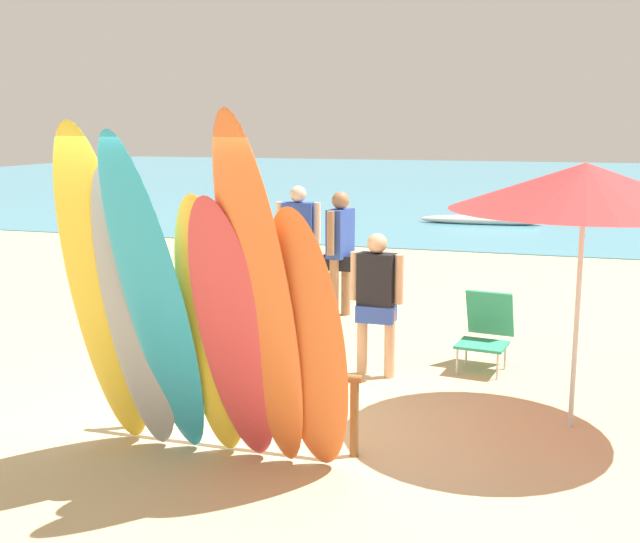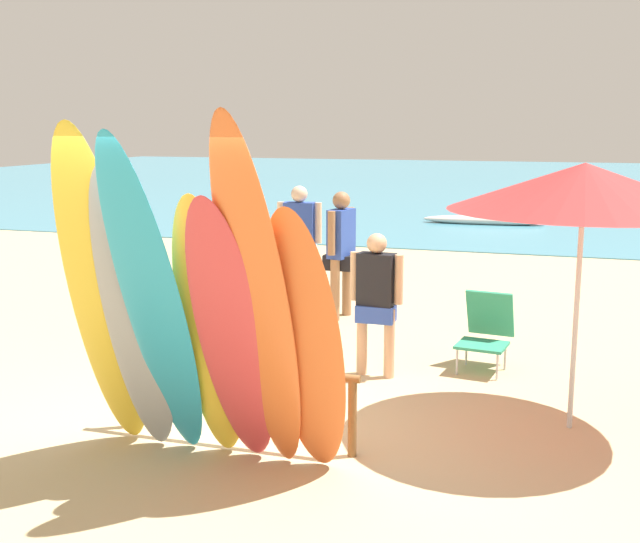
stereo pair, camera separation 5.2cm
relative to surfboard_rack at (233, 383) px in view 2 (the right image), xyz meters
name	(u,v)px [view 2 (the right image)]	position (x,y,z in m)	size (l,w,h in m)	color
ground	(460,229)	(0.00, 14.00, -0.50)	(60.00, 60.00, 0.00)	tan
ocean_water	(508,182)	(0.00, 30.35, -0.49)	(60.00, 40.00, 0.02)	teal
surfboard_rack	(233,383)	(0.00, 0.00, 0.00)	(2.14, 0.07, 0.67)	brown
surfboard_yellow_0	(103,293)	(-0.82, -0.56, 0.81)	(0.57, 0.08, 2.72)	yellow
surfboard_grey_1	(134,315)	(-0.55, -0.57, 0.66)	(0.51, 0.08, 2.41)	#999EA3
surfboard_teal_2	(153,306)	(-0.31, -0.69, 0.78)	(0.50, 0.06, 2.73)	#289EC6
surfboard_yellow_3	(210,332)	(0.05, -0.51, 0.56)	(0.48, 0.07, 2.21)	yellow
surfboard_red_4	(232,337)	(0.26, -0.61, 0.57)	(0.54, 0.08, 2.26)	#D13D42
surfboard_orange_5	(258,305)	(0.52, -0.70, 0.85)	(0.47, 0.08, 2.83)	orange
surfboard_orange_6	(305,346)	(0.80, -0.54, 0.53)	(0.57, 0.06, 2.15)	orange
beachgoer_midbeach	(341,246)	(-0.32, 4.31, 0.48)	(0.44, 0.63, 1.70)	#9E704C
beachgoer_by_water	(258,270)	(-0.84, 2.65, 0.42)	(0.55, 0.37, 1.60)	#9E704C
beachgoer_strolling	(300,237)	(-1.11, 4.92, 0.49)	(0.65, 0.27, 1.72)	beige
beachgoer_photographing	(376,295)	(0.71, 2.02, 0.36)	(0.56, 0.24, 1.50)	tan
beach_chair_red	(486,329)	(1.77, 2.64, -0.07)	(0.59, 0.73, 0.83)	#B7B7BC
beach_umbrella	(584,187)	(2.64, 1.14, 1.57)	(2.22, 2.22, 2.27)	silver
distant_boat	(484,220)	(0.49, 14.99, -0.39)	(3.17, 0.73, 0.25)	silver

